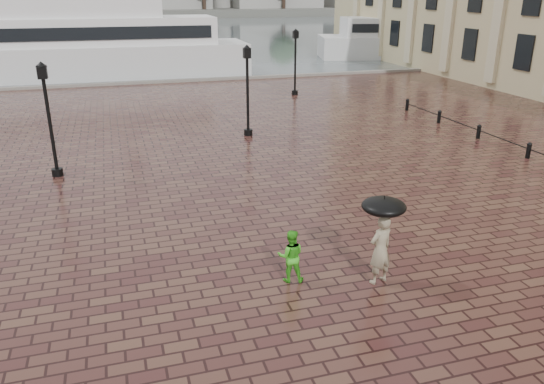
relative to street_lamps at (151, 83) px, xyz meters
The scene contains 11 objects.
ground 17.72m from the street_lamps, 85.10° to the right, with size 300.00×300.00×0.00m, color #361A18.
harbour_water 74.55m from the street_lamps, 88.85° to the left, with size 240.00×240.00×0.00m, color #40494E.
quay_edge 14.76m from the street_lamps, 84.09° to the left, with size 80.00×0.60×0.30m, color slate.
far_shore 142.51m from the street_lamps, 89.40° to the left, with size 300.00×60.00×2.00m, color #4C4C47.
bollard_row 19.10m from the street_lamps, 35.36° to the right, with size 0.22×21.22×0.73m.
street_lamps is the anchor object (origin of this frame).
adult_pedestrian 19.28m from the street_lamps, 77.84° to the right, with size 0.68×0.45×1.87m, color gray.
child_pedestrian 18.24m from the street_lamps, 83.96° to the right, with size 0.69×0.54×1.42m, color green.
ferry_near 19.92m from the street_lamps, 101.71° to the left, with size 27.92×7.29×9.11m.
ferry_far 39.67m from the street_lamps, 36.14° to the left, with size 24.81×11.46×7.91m.
umbrella 19.23m from the street_lamps, 77.84° to the right, with size 1.10×1.10×1.19m.
Camera 1 is at (-3.51, -11.96, 7.07)m, focal length 35.00 mm.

